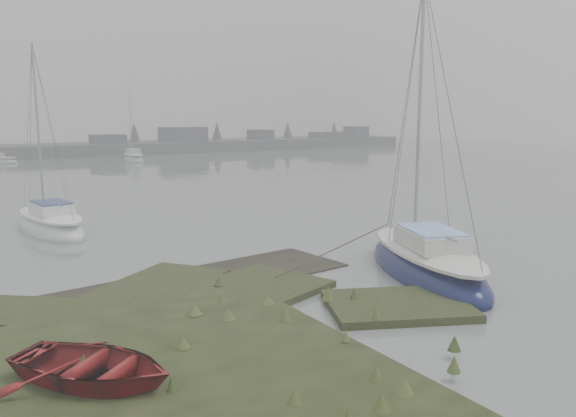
# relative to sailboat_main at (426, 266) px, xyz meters

# --- Properties ---
(ground) EXTENTS (160.00, 160.00, 0.00)m
(ground) POSITION_rel_sailboat_main_xyz_m (-3.41, 28.68, -0.30)
(ground) COLOR slate
(ground) RESTS_ON ground
(far_shoreline) EXTENTS (60.00, 8.00, 4.15)m
(far_shoreline) POSITION_rel_sailboat_main_xyz_m (23.44, 60.57, 0.55)
(far_shoreline) COLOR #4C4F51
(far_shoreline) RESTS_ON ground
(sailboat_main) EXTENTS (4.65, 7.23, 9.71)m
(sailboat_main) POSITION_rel_sailboat_main_xyz_m (0.00, 0.00, 0.00)
(sailboat_main) COLOR #0D113C
(sailboat_main) RESTS_ON ground
(sailboat_white) EXTENTS (2.73, 6.20, 8.46)m
(sailboat_white) POSITION_rel_sailboat_main_xyz_m (-8.47, 13.24, -0.04)
(sailboat_white) COLOR silver
(sailboat_white) RESTS_ON ground
(sailboat_far_b) EXTENTS (2.84, 6.23, 8.47)m
(sailboat_far_b) POSITION_rel_sailboat_main_xyz_m (6.16, 48.35, -0.04)
(sailboat_far_b) COLOR #B5BBBE
(sailboat_far_b) RESTS_ON ground
(dinghy) EXTENTS (3.61, 3.75, 0.63)m
(dinghy) POSITION_rel_sailboat_main_xyz_m (-10.51, -2.15, 0.24)
(dinghy) COLOR maroon
(dinghy) RESTS_ON marsh_bank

